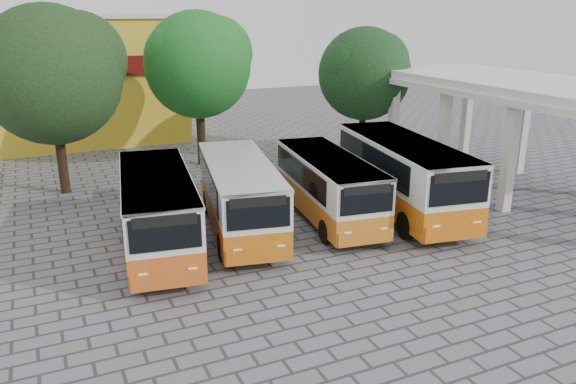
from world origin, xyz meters
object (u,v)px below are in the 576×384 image
bus_centre_right (328,183)px  bus_far_right (403,172)px  bus_centre_left (240,192)px  bus_far_left (158,207)px

bus_centre_right → bus_far_right: bearing=-2.2°
bus_centre_left → bus_centre_right: (3.83, -0.20, -0.07)m
bus_far_left → bus_centre_right: (7.16, 0.26, -0.08)m
bus_far_left → bus_centre_left: (3.33, 0.46, -0.01)m
bus_far_right → bus_centre_right: bearing=179.6°
bus_far_right → bus_centre_left: bearing=-176.9°
bus_far_left → bus_centre_right: bus_far_left is taller
bus_centre_right → bus_far_right: size_ratio=0.85×
bus_centre_left → bus_centre_right: bus_centre_left is taller
bus_centre_left → bus_far_right: bearing=4.8°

